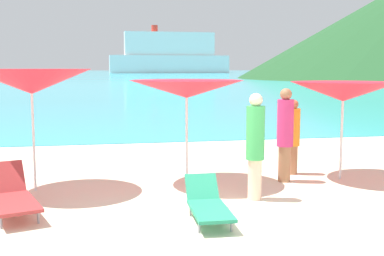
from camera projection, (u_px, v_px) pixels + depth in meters
name	position (u px, v px, depth m)	size (l,w,h in m)	color
ground_plane	(156.00, 140.00, 16.72)	(50.00, 100.00, 0.30)	beige
ocean_water	(101.00, 73.00, 229.59)	(650.00, 440.00, 0.02)	#38B7CC
umbrella_1	(31.00, 82.00, 8.98)	(2.21, 2.21, 2.30)	silver
umbrella_2	(187.00, 89.00, 9.62)	(2.48, 2.48, 2.08)	silver
umbrella_3	(343.00, 92.00, 10.07)	(2.25, 2.25, 2.03)	silver
lounge_chair_0	(208.00, 204.00, 7.45)	(0.58, 1.50, 0.59)	#268C66
lounge_chair_3	(12.00, 195.00, 7.73)	(1.09, 1.75, 0.74)	#A53333
beachgoer_0	(255.00, 143.00, 8.54)	(0.32, 0.32, 1.89)	beige
beachgoer_2	(293.00, 135.00, 10.64)	(0.29, 0.29, 1.64)	#A3704C
beachgoer_3	(285.00, 132.00, 9.91)	(0.33, 0.33, 1.91)	#A3704C
cruise_ship	(170.00, 55.00, 220.39)	(53.92, 9.01, 21.25)	white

